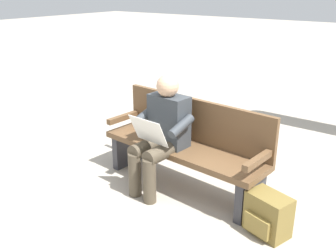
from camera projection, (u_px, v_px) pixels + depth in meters
The scene contains 4 objects.
ground_plane at pixel (182, 186), 3.99m from camera, with size 40.00×40.00×0.00m, color #A89E8E.
bench_near at pixel (187, 143), 3.88m from camera, with size 1.83×0.63×0.90m.
person_seated at pixel (162, 131), 3.74m from camera, with size 0.59×0.60×1.18m.
backpack at pixel (268, 215), 3.17m from camera, with size 0.41×0.34×0.36m.
Camera 1 is at (-1.96, 2.92, 1.99)m, focal length 40.54 mm.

